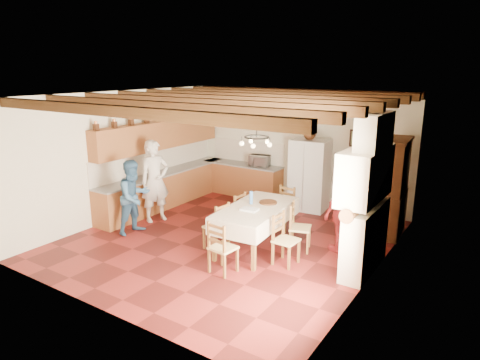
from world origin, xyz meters
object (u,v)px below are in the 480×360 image
(hutch, at_px, (394,187))
(chair_end_far, at_px, (283,209))
(chair_left_near, at_px, (216,225))
(chair_left_far, at_px, (233,214))
(dining_table, at_px, (256,211))
(chair_end_near, at_px, (223,247))
(person_woman_blue, at_px, (134,197))
(refrigerator, at_px, (309,175))
(person_woman_red, at_px, (342,213))
(microwave, at_px, (260,161))
(chair_right_near, at_px, (286,239))
(chair_right_far, at_px, (300,227))
(person_man, at_px, (155,181))

(hutch, bearing_deg, chair_end_far, -157.79)
(chair_left_near, xyz_separation_m, chair_left_far, (-0.11, 0.77, 0.00))
(dining_table, distance_m, chair_end_near, 1.23)
(dining_table, xyz_separation_m, person_woman_blue, (-2.64, -0.70, 0.02))
(refrigerator, relative_size, chair_end_far, 1.87)
(chair_left_near, relative_size, chair_end_near, 1.00)
(chair_end_near, xyz_separation_m, chair_end_far, (-0.10, 2.43, 0.00))
(person_woman_red, bearing_deg, chair_left_far, -52.71)
(chair_end_near, bearing_deg, person_woman_blue, -3.73)
(chair_left_near, bearing_deg, person_woman_red, 127.71)
(person_woman_blue, bearing_deg, chair_end_far, -48.20)
(microwave, bearing_deg, chair_end_near, -79.15)
(person_woman_blue, xyz_separation_m, person_woman_red, (4.09, 1.55, -0.04))
(chair_end_near, distance_m, microwave, 4.58)
(dining_table, bearing_deg, microwave, 119.51)
(hutch, height_order, microwave, hutch)
(dining_table, xyz_separation_m, chair_end_far, (-0.05, 1.24, -0.31))
(chair_left_far, relative_size, chair_end_far, 1.00)
(refrigerator, relative_size, chair_right_near, 1.87)
(chair_right_far, height_order, chair_end_far, same)
(chair_right_far, height_order, person_woman_blue, person_woman_blue)
(dining_table, xyz_separation_m, person_woman_red, (1.46, 0.84, -0.02))
(chair_left_near, distance_m, chair_right_far, 1.66)
(chair_right_far, bearing_deg, person_man, 76.45)
(chair_end_near, bearing_deg, chair_right_near, -124.45)
(chair_left_near, relative_size, person_woman_red, 0.62)
(person_man, relative_size, person_woman_red, 1.24)
(chair_left_near, bearing_deg, dining_table, 129.35)
(chair_right_far, bearing_deg, microwave, 25.27)
(chair_end_far, bearing_deg, chair_right_near, -53.96)
(chair_left_near, bearing_deg, microwave, -156.24)
(hutch, relative_size, chair_left_far, 2.18)
(refrigerator, bearing_deg, hutch, -19.87)
(person_woman_red, bearing_deg, chair_right_near, -4.00)
(chair_end_near, bearing_deg, chair_left_far, -55.39)
(chair_right_far, height_order, person_woman_red, person_woman_red)
(chair_right_near, height_order, person_woman_blue, person_woman_blue)
(refrigerator, relative_size, chair_left_far, 1.87)
(refrigerator, height_order, dining_table, refrigerator)
(hutch, distance_m, dining_table, 3.07)
(microwave, bearing_deg, person_man, -122.82)
(chair_left_far, relative_size, person_woman_red, 0.62)
(chair_end_near, height_order, microwave, microwave)
(chair_right_far, relative_size, person_woman_blue, 0.59)
(dining_table, relative_size, chair_end_near, 2.16)
(chair_left_near, xyz_separation_m, person_woman_blue, (-1.98, -0.28, 0.33))
(chair_right_far, distance_m, chair_end_near, 1.77)
(hutch, distance_m, chair_left_near, 3.87)
(chair_right_near, distance_m, person_woman_blue, 3.51)
(chair_left_near, distance_m, chair_end_far, 1.77)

